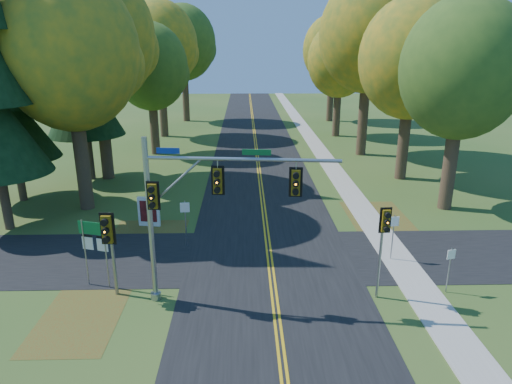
{
  "coord_description": "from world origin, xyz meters",
  "views": [
    {
      "loc": [
        -1.19,
        -18.27,
        9.92
      ],
      "look_at": [
        -0.65,
        2.44,
        3.2
      ],
      "focal_mm": 32.0,
      "sensor_mm": 36.0,
      "label": 1
    }
  ],
  "objects_px": {
    "east_signal_pole": "(384,231)",
    "route_sign_cluster": "(94,241)",
    "info_kiosk": "(149,212)",
    "traffic_mast": "(196,201)"
  },
  "relations": [
    {
      "from": "east_signal_pole",
      "to": "route_sign_cluster",
      "type": "height_order",
      "value": "east_signal_pole"
    },
    {
      "from": "route_sign_cluster",
      "to": "info_kiosk",
      "type": "xyz_separation_m",
      "value": [
        0.82,
        6.83,
        -1.27
      ]
    },
    {
      "from": "east_signal_pole",
      "to": "route_sign_cluster",
      "type": "relative_size",
      "value": 1.32
    },
    {
      "from": "route_sign_cluster",
      "to": "info_kiosk",
      "type": "height_order",
      "value": "route_sign_cluster"
    },
    {
      "from": "traffic_mast",
      "to": "route_sign_cluster",
      "type": "relative_size",
      "value": 2.44
    },
    {
      "from": "traffic_mast",
      "to": "route_sign_cluster",
      "type": "distance_m",
      "value": 5.12
    },
    {
      "from": "traffic_mast",
      "to": "info_kiosk",
      "type": "height_order",
      "value": "traffic_mast"
    },
    {
      "from": "east_signal_pole",
      "to": "info_kiosk",
      "type": "height_order",
      "value": "east_signal_pole"
    },
    {
      "from": "info_kiosk",
      "to": "east_signal_pole",
      "type": "bearing_deg",
      "value": -28.02
    },
    {
      "from": "east_signal_pole",
      "to": "info_kiosk",
      "type": "xyz_separation_m",
      "value": [
        -10.86,
        8.22,
        -2.18
      ]
    }
  ]
}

